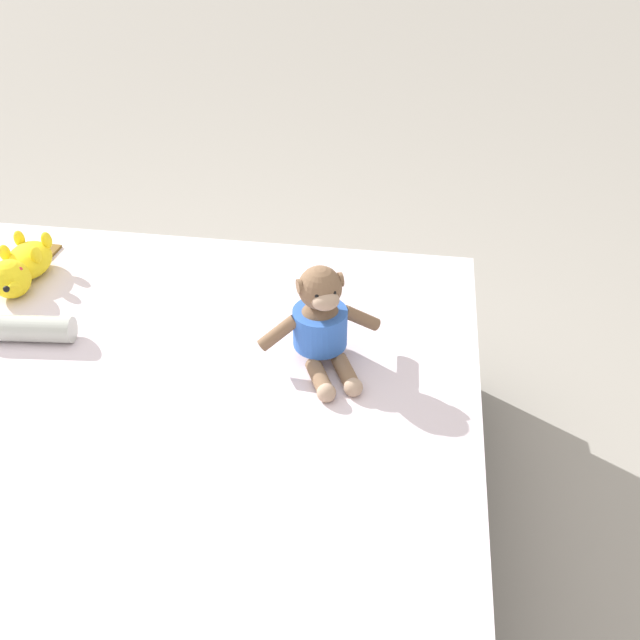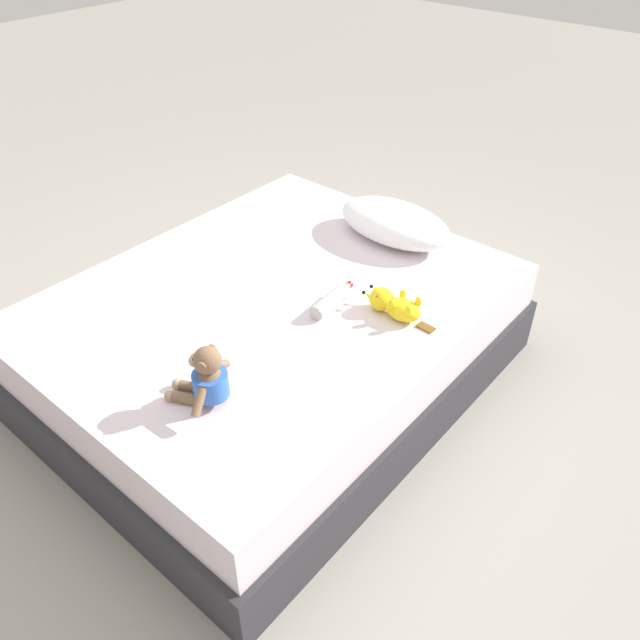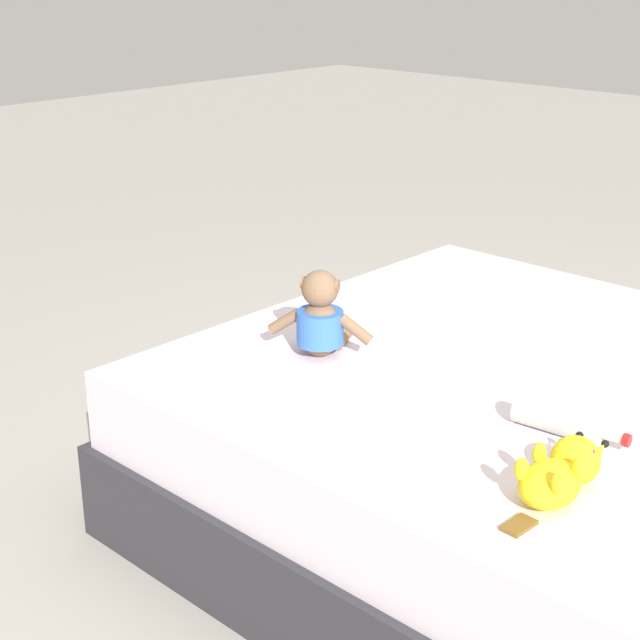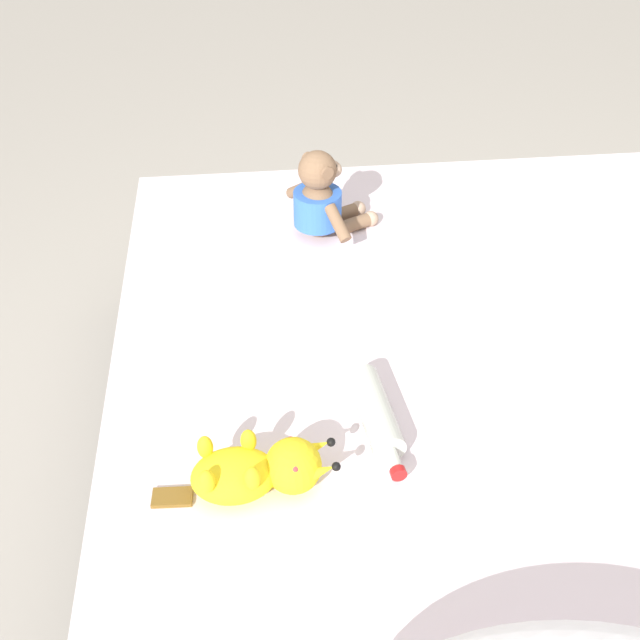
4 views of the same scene
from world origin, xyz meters
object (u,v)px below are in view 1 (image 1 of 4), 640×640
bed (42,493)px  plush_monkey (321,324)px  glass_bottle (28,329)px  plush_yellow_creature (21,267)px

bed → plush_monkey: plush_monkey is taller
plush_monkey → glass_bottle: size_ratio=1.03×
plush_yellow_creature → glass_bottle: plush_yellow_creature is taller
bed → plush_monkey: 0.74m
plush_monkey → glass_bottle: bearing=92.5°
bed → plush_monkey: bearing=-65.0°
glass_bottle → plush_yellow_creature: bearing=29.7°
bed → plush_monkey: size_ratio=7.25×
plush_monkey → plush_yellow_creature: 0.84m
plush_monkey → plush_yellow_creature: (0.20, 0.82, -0.05)m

